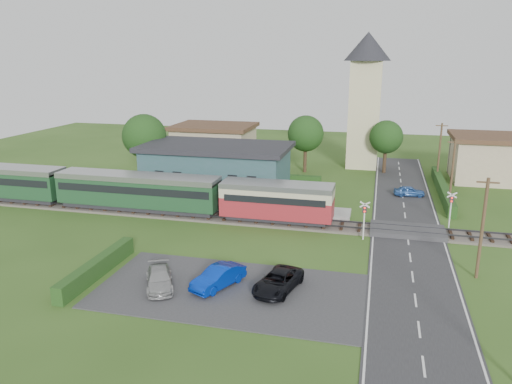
% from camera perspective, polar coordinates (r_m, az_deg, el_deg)
% --- Properties ---
extents(ground, '(120.00, 120.00, 0.00)m').
position_cam_1_polar(ground, '(43.13, 3.60, -4.52)').
color(ground, '#2D4C19').
extents(railway_track, '(76.00, 3.20, 0.49)m').
position_cam_1_polar(railway_track, '(44.95, 4.07, -3.55)').
color(railway_track, '#4C443D').
rests_on(railway_track, ground).
extents(road, '(6.00, 70.00, 0.05)m').
position_cam_1_polar(road, '(42.60, 17.00, -5.41)').
color(road, '#28282B').
rests_on(road, ground).
extents(car_park, '(17.00, 9.00, 0.08)m').
position_cam_1_polar(car_park, '(32.68, -2.99, -11.17)').
color(car_park, '#333335').
rests_on(car_park, ground).
extents(crossing_deck, '(6.20, 3.40, 0.45)m').
position_cam_1_polar(crossing_deck, '(44.41, 16.91, -4.28)').
color(crossing_deck, '#333335').
rests_on(crossing_deck, ground).
extents(platform, '(30.00, 3.00, 0.45)m').
position_cam_1_polar(platform, '(50.40, -6.54, -1.38)').
color(platform, gray).
rests_on(platform, ground).
extents(equipment_hut, '(2.30, 2.30, 2.55)m').
position_cam_1_polar(equipment_hut, '(53.28, -14.68, 0.83)').
color(equipment_hut, beige).
rests_on(equipment_hut, platform).
extents(station_building, '(16.00, 9.00, 5.30)m').
position_cam_1_polar(station_building, '(55.06, -4.52, 2.76)').
color(station_building, '#36525E').
rests_on(station_building, ground).
extents(train, '(43.20, 2.90, 3.40)m').
position_cam_1_polar(train, '(50.55, -16.55, 0.42)').
color(train, '#232328').
rests_on(train, ground).
extents(church_tower, '(6.00, 6.00, 17.60)m').
position_cam_1_polar(church_tower, '(68.11, 12.40, 11.26)').
color(church_tower, beige).
rests_on(church_tower, ground).
extents(house_west, '(10.80, 8.80, 5.50)m').
position_cam_1_polar(house_west, '(69.64, -4.78, 5.48)').
color(house_west, tan).
rests_on(house_west, ground).
extents(house_east, '(8.80, 8.80, 5.50)m').
position_cam_1_polar(house_east, '(66.26, 24.98, 3.60)').
color(house_east, tan).
rests_on(house_east, ground).
extents(hedge_carpark, '(0.80, 9.00, 1.20)m').
position_cam_1_polar(hedge_carpark, '(36.17, -17.71, -8.24)').
color(hedge_carpark, '#193814').
rests_on(hedge_carpark, ground).
extents(hedge_roadside, '(0.80, 18.00, 1.20)m').
position_cam_1_polar(hedge_roadside, '(58.08, 20.52, 0.36)').
color(hedge_roadside, '#193814').
rests_on(hedge_roadside, ground).
extents(hedge_station, '(22.00, 0.80, 1.30)m').
position_cam_1_polar(hedge_station, '(59.70, -3.11, 1.76)').
color(hedge_station, '#193814').
rests_on(hedge_station, ground).
extents(tree_a, '(5.20, 5.20, 8.00)m').
position_cam_1_polar(tree_a, '(61.11, -12.65, 6.25)').
color(tree_a, '#332316').
rests_on(tree_a, ground).
extents(tree_b, '(4.60, 4.60, 7.34)m').
position_cam_1_polar(tree_b, '(64.32, 5.70, 6.65)').
color(tree_b, '#332316').
rests_on(tree_b, ground).
extents(tree_c, '(4.20, 4.20, 6.78)m').
position_cam_1_polar(tree_c, '(65.70, 14.66, 6.09)').
color(tree_c, '#332316').
rests_on(tree_c, ground).
extents(utility_pole_b, '(1.40, 0.22, 7.00)m').
position_cam_1_polar(utility_pole_b, '(36.34, 24.46, -3.70)').
color(utility_pole_b, '#473321').
rests_on(utility_pole_b, ground).
extents(utility_pole_c, '(1.40, 0.22, 7.00)m').
position_cam_1_polar(utility_pole_c, '(51.60, 21.50, 1.94)').
color(utility_pole_c, '#473321').
rests_on(utility_pole_c, ground).
extents(utility_pole_d, '(1.40, 0.22, 7.00)m').
position_cam_1_polar(utility_pole_d, '(63.28, 20.23, 4.36)').
color(utility_pole_d, '#473321').
rests_on(utility_pole_d, ground).
extents(crossing_signal_near, '(0.84, 0.28, 3.28)m').
position_cam_1_polar(crossing_signal_near, '(41.45, 12.28, -2.56)').
color(crossing_signal_near, silver).
rests_on(crossing_signal_near, ground).
extents(crossing_signal_far, '(0.84, 0.28, 3.28)m').
position_cam_1_polar(crossing_signal_far, '(46.48, 21.40, -1.33)').
color(crossing_signal_far, silver).
rests_on(crossing_signal_far, ground).
extents(streetlamp_west, '(0.30, 0.30, 5.15)m').
position_cam_1_polar(streetlamp_west, '(67.67, -11.80, 5.13)').
color(streetlamp_west, '#3F3F47').
rests_on(streetlamp_west, ground).
extents(streetlamp_east, '(0.30, 0.30, 5.15)m').
position_cam_1_polar(streetlamp_east, '(68.49, 21.28, 4.53)').
color(streetlamp_east, '#3F3F47').
rests_on(streetlamp_east, ground).
extents(car_on_road, '(3.34, 1.67, 1.09)m').
position_cam_1_polar(car_on_road, '(55.92, 17.11, 0.10)').
color(car_on_road, '#2C59A2').
rests_on(car_on_road, road).
extents(car_park_blue, '(3.00, 4.32, 1.35)m').
position_cam_1_polar(car_park_blue, '(32.85, -4.34, -9.67)').
color(car_park_blue, '#0326A2').
rests_on(car_park_blue, car_park).
extents(car_park_silver, '(3.27, 4.38, 1.18)m').
position_cam_1_polar(car_park_silver, '(33.34, -10.98, -9.70)').
color(car_park_silver, '#9E9E9E').
rests_on(car_park_silver, car_park).
extents(car_park_dark, '(3.02, 4.81, 1.24)m').
position_cam_1_polar(car_park_dark, '(32.36, 2.53, -10.15)').
color(car_park_dark, black).
rests_on(car_park_dark, car_park).
extents(pedestrian_near, '(0.74, 0.53, 1.90)m').
position_cam_1_polar(pedestrian_near, '(48.14, 2.45, -0.63)').
color(pedestrian_near, gray).
rests_on(pedestrian_near, platform).
extents(pedestrian_far, '(0.94, 1.03, 1.73)m').
position_cam_1_polar(pedestrian_far, '(51.21, -11.78, -0.07)').
color(pedestrian_far, gray).
rests_on(pedestrian_far, platform).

